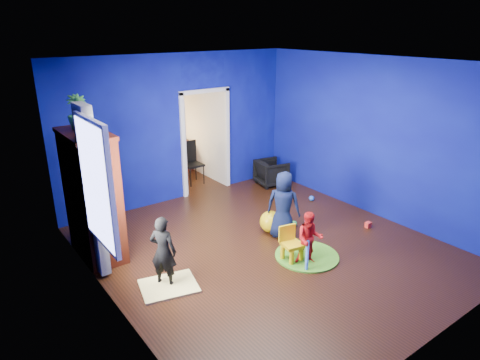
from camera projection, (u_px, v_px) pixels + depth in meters
floor at (267, 248)px, 6.87m from camera, size 5.00×5.50×0.01m
ceiling at (271, 62)px, 5.88m from camera, size 5.00×5.50×0.01m
wall_back at (179, 129)px, 8.45m from camera, size 5.00×0.02×2.90m
wall_front at (445, 229)px, 4.30m from camera, size 5.00×0.02×2.90m
wall_left at (105, 201)px, 4.98m from camera, size 0.02×5.50×2.90m
wall_right at (374, 138)px, 7.78m from camera, size 0.02×5.50×2.90m
alcove at (184, 127)px, 9.52m from camera, size 1.00×1.75×2.50m
armchair at (271, 172)px, 9.54m from camera, size 0.72×0.70×0.57m
child_black at (163, 251)px, 5.76m from camera, size 0.42×0.44×1.02m
child_navy at (283, 205)px, 7.07m from camera, size 0.63×0.67×1.15m
toddler_red at (309, 238)px, 6.31m from camera, size 0.51×0.49×0.83m
vase at (90, 128)px, 5.78m from camera, size 0.25×0.25×0.23m
potted_plant at (77, 112)px, 6.13m from camera, size 0.29×0.29×0.50m
tv_armoire at (92, 196)px, 6.38m from camera, size 0.58×1.14×1.96m
crt_tv at (95, 193)px, 6.39m from camera, size 0.46×0.70×0.54m
yellow_blanket at (169, 286)px, 5.86m from camera, size 0.87×0.76×0.03m
hopper_ball at (271, 222)px, 7.37m from camera, size 0.38×0.38×0.38m
kid_chair at (292, 246)px, 6.44m from camera, size 0.33×0.33×0.50m
play_mat at (307, 256)px, 6.63m from camera, size 0.98×0.98×0.03m
toy_arch at (307, 255)px, 6.62m from camera, size 0.66×0.65×0.88m
window_left at (95, 184)px, 5.22m from camera, size 0.03×0.95×1.55m
curtain at (92, 192)px, 5.80m from camera, size 0.14×0.42×2.40m
doorway at (205, 144)px, 8.93m from camera, size 1.16×0.10×2.10m
study_desk at (173, 157)px, 10.30m from camera, size 0.88×0.44×0.75m
desk_monitor at (169, 133)px, 10.19m from camera, size 0.40×0.05×0.32m
desk_lamp at (160, 136)px, 10.00m from camera, size 0.14×0.14×0.14m
folding_chair at (193, 164)px, 9.54m from camera, size 0.40×0.40×0.92m
book_shelf at (167, 88)px, 9.82m from camera, size 0.88×0.24×0.04m
toy_0 at (368, 225)px, 7.57m from camera, size 0.10×0.08×0.10m
toy_1 at (312, 198)px, 8.72m from camera, size 0.11×0.11×0.11m
toy_2 at (294, 223)px, 7.61m from camera, size 0.11×0.11×0.11m
toy_3 at (308, 220)px, 7.76m from camera, size 0.10×0.08×0.10m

